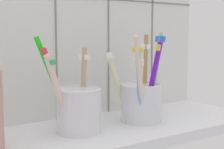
{
  "coord_description": "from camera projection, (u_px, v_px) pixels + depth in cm",
  "views": [
    {
      "loc": [
        -35.18,
        -52.85,
        19.28
      ],
      "look_at": [
        0.0,
        -0.09,
        12.07
      ],
      "focal_mm": 53.96,
      "sensor_mm": 36.0,
      "label": 1
    }
  ],
  "objects": [
    {
      "name": "toothbrush_cup_left",
      "position": [
        78.0,
        108.0,
        0.6
      ],
      "size": [
        12.07,
        8.11,
        17.38
      ],
      "color": "silver",
      "rests_on": "counter_slab"
    },
    {
      "name": "counter_slab",
      "position": [
        112.0,
        131.0,
        0.65
      ],
      "size": [
        64.0,
        22.0,
        2.0
      ],
      "primitive_type": "cube",
      "color": "silver",
      "rests_on": "ground"
    },
    {
      "name": "tile_wall_back",
      "position": [
        81.0,
        21.0,
        0.73
      ],
      "size": [
        64.0,
        2.2,
        45.0
      ],
      "color": "silver",
      "rests_on": "ground"
    },
    {
      "name": "toothbrush_cup_right",
      "position": [
        141.0,
        98.0,
        0.68
      ],
      "size": [
        11.68,
        11.48,
        18.12
      ],
      "color": "silver",
      "rests_on": "counter_slab"
    }
  ]
}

